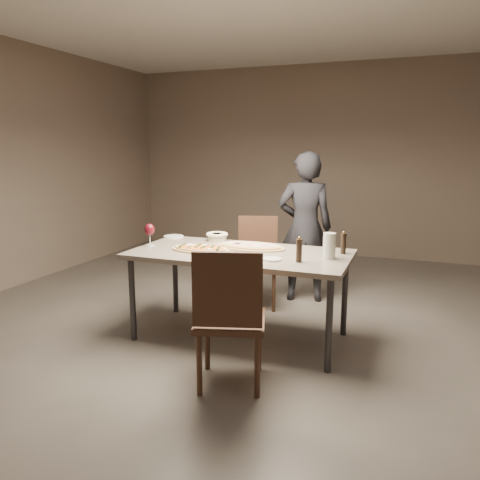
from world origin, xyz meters
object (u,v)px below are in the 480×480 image
(zucchini_pizza, at_px, (201,249))
(ham_pizza, at_px, (251,246))
(carafe, at_px, (329,246))
(bread_basket, at_px, (217,236))
(chair_near, at_px, (229,312))
(dining_table, at_px, (240,259))
(chair_far, at_px, (257,256))
(diner, at_px, (305,227))
(pepper_mill_left, at_px, (343,243))

(zucchini_pizza, relative_size, ham_pizza, 0.85)
(carafe, bearing_deg, bread_basket, 162.14)
(bread_basket, relative_size, chair_near, 0.21)
(dining_table, bearing_deg, carafe, 1.70)
(dining_table, distance_m, ham_pizza, 0.19)
(dining_table, relative_size, ham_pizza, 2.99)
(ham_pizza, bearing_deg, bread_basket, 152.61)
(zucchini_pizza, bearing_deg, chair_near, -34.00)
(chair_far, bearing_deg, diner, -162.53)
(zucchini_pizza, bearing_deg, pepper_mill_left, 34.46)
(pepper_mill_left, bearing_deg, diner, 119.30)
(zucchini_pizza, distance_m, carafe, 1.07)
(ham_pizza, bearing_deg, dining_table, -101.18)
(carafe, distance_m, diner, 1.27)
(bread_basket, xyz_separation_m, chair_far, (0.22, 0.54, -0.29))
(zucchini_pizza, relative_size, diner, 0.33)
(ham_pizza, bearing_deg, chair_far, 103.92)
(zucchini_pizza, bearing_deg, dining_table, 31.85)
(dining_table, height_order, bread_basket, bread_basket)
(chair_near, bearing_deg, pepper_mill_left, 45.71)
(chair_far, relative_size, diner, 0.58)
(bread_basket, bearing_deg, diner, 51.99)
(chair_far, distance_m, diner, 0.58)
(dining_table, relative_size, chair_far, 1.99)
(dining_table, distance_m, carafe, 0.75)
(dining_table, relative_size, zucchini_pizza, 3.50)
(carafe, distance_m, chair_far, 1.30)
(carafe, xyz_separation_m, chair_near, (-0.48, -0.87, -0.31))
(carafe, relative_size, chair_far, 0.22)
(dining_table, xyz_separation_m, carafe, (0.73, 0.02, 0.16))
(zucchini_pizza, distance_m, bread_basket, 0.45)
(dining_table, height_order, carafe, carafe)
(pepper_mill_left, relative_size, diner, 0.12)
(zucchini_pizza, distance_m, pepper_mill_left, 1.18)
(chair_near, height_order, diner, diner)
(pepper_mill_left, relative_size, chair_far, 0.21)
(chair_far, bearing_deg, pepper_mill_left, 128.51)
(zucchini_pizza, distance_m, diner, 1.40)
(pepper_mill_left, bearing_deg, ham_pizza, -175.49)
(carafe, bearing_deg, dining_table, -178.30)
(carafe, height_order, diner, diner)
(bread_basket, distance_m, chair_far, 0.65)
(ham_pizza, distance_m, chair_near, 1.07)
(zucchini_pizza, distance_m, ham_pizza, 0.43)
(diner, bearing_deg, bread_basket, 36.73)
(pepper_mill_left, relative_size, carafe, 0.93)
(dining_table, bearing_deg, ham_pizza, 79.14)
(dining_table, distance_m, chair_near, 0.90)
(bread_basket, xyz_separation_m, carafe, (1.10, -0.36, 0.06))
(bread_basket, bearing_deg, dining_table, -45.43)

